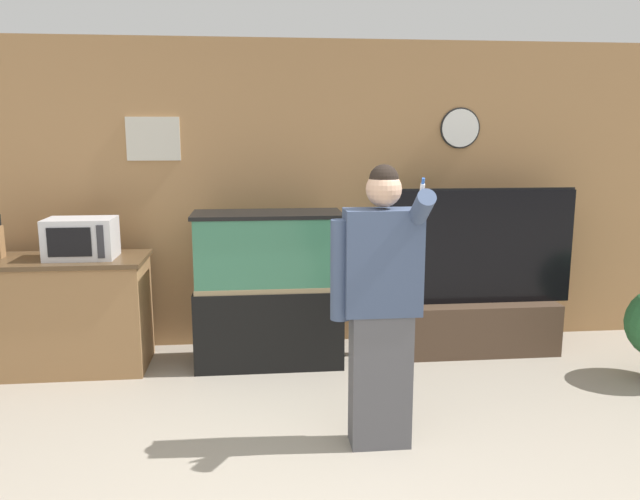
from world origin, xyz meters
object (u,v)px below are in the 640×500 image
object	(u,v)px
counter_island	(57,314)
microwave	(81,238)
person_standing	(380,304)
tv_on_stand	(479,306)
aquarium_on_stand	(268,289)

from	to	relation	value
counter_island	microwave	distance (m)	0.64
person_standing	tv_on_stand	bearing A→B (deg)	52.31
counter_island	microwave	xyz separation A→B (m)	(0.23, -0.03, 0.60)
microwave	tv_on_stand	bearing A→B (deg)	1.09
counter_island	aquarium_on_stand	bearing A→B (deg)	-1.39
counter_island	aquarium_on_stand	world-z (taller)	aquarium_on_stand
aquarium_on_stand	person_standing	world-z (taller)	person_standing
microwave	tv_on_stand	distance (m)	3.24
tv_on_stand	person_standing	size ratio (longest dim) A/B	0.94
aquarium_on_stand	person_standing	size ratio (longest dim) A/B	0.74
counter_island	tv_on_stand	distance (m)	3.41
aquarium_on_stand	tv_on_stand	world-z (taller)	tv_on_stand
counter_island	person_standing	world-z (taller)	person_standing
counter_island	tv_on_stand	world-z (taller)	tv_on_stand
person_standing	aquarium_on_stand	bearing A→B (deg)	113.50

